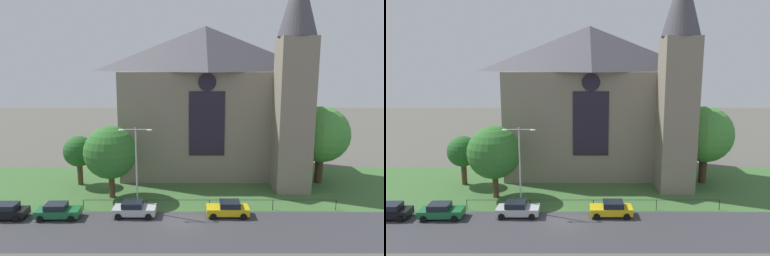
{
  "view_description": "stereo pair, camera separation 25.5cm",
  "coord_description": "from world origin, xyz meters",
  "views": [
    {
      "loc": [
        1.11,
        -31.77,
        14.87
      ],
      "look_at": [
        1.17,
        8.0,
        7.67
      ],
      "focal_mm": 32.78,
      "sensor_mm": 36.0,
      "label": 1
    },
    {
      "loc": [
        1.36,
        -31.77,
        14.87
      ],
      "look_at": [
        1.17,
        8.0,
        7.67
      ],
      "focal_mm": 32.78,
      "sensor_mm": 36.0,
      "label": 2
    }
  ],
  "objects": [
    {
      "name": "grass_verge",
      "position": [
        0.0,
        8.0,
        0.0
      ],
      "size": [
        120.0,
        20.0,
        0.01
      ],
      "primitive_type": "cube",
      "color": "#3D6633",
      "rests_on": "ground"
    },
    {
      "name": "tree_left_near",
      "position": [
        -8.0,
        6.15,
        5.22
      ],
      "size": [
        5.93,
        5.93,
        8.21
      ],
      "color": "#4C3823",
      "rests_on": "ground"
    },
    {
      "name": "iron_railing",
      "position": [
        2.94,
        2.5,
        0.96
      ],
      "size": [
        26.25,
        0.07,
        1.13
      ],
      "color": "black",
      "rests_on": "ground"
    },
    {
      "name": "parked_car_silver",
      "position": [
        -4.65,
        1.04,
        0.74
      ],
      "size": [
        4.21,
        2.03,
        1.51
      ],
      "rotation": [
        0.0,
        0.0,
        -0.0
      ],
      "color": "#B7B7BC",
      "rests_on": "ground"
    },
    {
      "name": "church_building",
      "position": [
        3.71,
        16.17,
        10.27
      ],
      "size": [
        23.2,
        16.2,
        26.0
      ],
      "color": "gray",
      "rests_on": "ground"
    },
    {
      "name": "road_asphalt",
      "position": [
        0.0,
        -2.0,
        0.0
      ],
      "size": [
        120.0,
        8.0,
        0.01
      ],
      "primitive_type": "cube",
      "color": "#38383D",
      "rests_on": "ground"
    },
    {
      "name": "tree_left_far",
      "position": [
        -12.95,
        10.48,
        4.23
      ],
      "size": [
        3.83,
        3.83,
        6.2
      ],
      "color": "#4C3823",
      "rests_on": "ground"
    },
    {
      "name": "parked_car_green",
      "position": [
        -12.06,
        0.57,
        0.74
      ],
      "size": [
        4.25,
        2.11,
        1.51
      ],
      "rotation": [
        0.0,
        0.0,
        0.03
      ],
      "color": "#196033",
      "rests_on": "ground"
    },
    {
      "name": "parked_car_black",
      "position": [
        -17.17,
        0.52,
        0.74
      ],
      "size": [
        4.22,
        2.05,
        1.51
      ],
      "rotation": [
        0.0,
        0.0,
        3.15
      ],
      "color": "black",
      "rests_on": "ground"
    },
    {
      "name": "tree_right_far",
      "position": [
        17.3,
        11.27,
        6.25
      ],
      "size": [
        7.01,
        7.01,
        9.8
      ],
      "color": "#423021",
      "rests_on": "ground"
    },
    {
      "name": "streetlamp_near",
      "position": [
        -4.52,
        2.4,
        5.51
      ],
      "size": [
        3.37,
        0.26,
        8.72
      ],
      "color": "#B2B2B7",
      "rests_on": "ground"
    },
    {
      "name": "ground",
      "position": [
        0.0,
        10.0,
        0.0
      ],
      "size": [
        160.0,
        160.0,
        0.0
      ],
      "primitive_type": "plane",
      "color": "#56544C"
    },
    {
      "name": "parked_car_yellow",
      "position": [
        4.7,
        1.09,
        0.74
      ],
      "size": [
        4.2,
        2.02,
        1.51
      ],
      "rotation": [
        0.0,
        0.0,
        3.14
      ],
      "color": "gold",
      "rests_on": "ground"
    }
  ]
}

